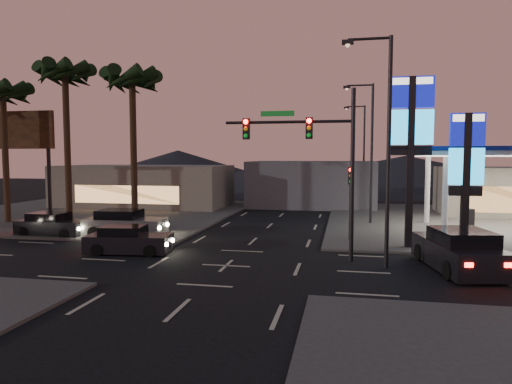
% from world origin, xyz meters
% --- Properties ---
extents(ground, '(140.00, 140.00, 0.00)m').
position_xyz_m(ground, '(0.00, 0.00, 0.00)').
color(ground, black).
rests_on(ground, ground).
extents(corner_lot_ne, '(24.00, 24.00, 0.12)m').
position_xyz_m(corner_lot_ne, '(16.00, 16.00, 0.06)').
color(corner_lot_ne, '#47443F').
rests_on(corner_lot_ne, ground).
extents(corner_lot_nw, '(24.00, 24.00, 0.12)m').
position_xyz_m(corner_lot_nw, '(-16.00, 16.00, 0.06)').
color(corner_lot_nw, '#47443F').
rests_on(corner_lot_nw, ground).
extents(convenience_store, '(10.00, 6.00, 4.00)m').
position_xyz_m(convenience_store, '(18.00, 21.00, 2.00)').
color(convenience_store, '#726B5B').
rests_on(convenience_store, ground).
extents(pylon_sign_tall, '(2.20, 0.35, 9.00)m').
position_xyz_m(pylon_sign_tall, '(8.50, 5.50, 6.39)').
color(pylon_sign_tall, black).
rests_on(pylon_sign_tall, ground).
extents(pylon_sign_short, '(1.60, 0.35, 7.00)m').
position_xyz_m(pylon_sign_short, '(11.00, 4.50, 4.66)').
color(pylon_sign_short, black).
rests_on(pylon_sign_short, ground).
extents(traffic_signal_mast, '(6.10, 0.39, 8.00)m').
position_xyz_m(traffic_signal_mast, '(3.76, 1.99, 5.23)').
color(traffic_signal_mast, black).
rests_on(traffic_signal_mast, ground).
extents(pedestal_signal, '(0.32, 0.39, 4.30)m').
position_xyz_m(pedestal_signal, '(5.50, 6.98, 2.92)').
color(pedestal_signal, black).
rests_on(pedestal_signal, ground).
extents(streetlight_near, '(2.14, 0.25, 10.00)m').
position_xyz_m(streetlight_near, '(6.79, 1.00, 5.72)').
color(streetlight_near, black).
rests_on(streetlight_near, ground).
extents(streetlight_mid, '(2.14, 0.25, 10.00)m').
position_xyz_m(streetlight_mid, '(6.79, 14.00, 5.72)').
color(streetlight_mid, black).
rests_on(streetlight_mid, ground).
extents(streetlight_far, '(2.14, 0.25, 10.00)m').
position_xyz_m(streetlight_far, '(6.79, 28.00, 5.72)').
color(streetlight_far, black).
rests_on(streetlight_far, ground).
extents(palm_a, '(4.41, 4.41, 10.86)m').
position_xyz_m(palm_a, '(-9.00, 9.50, 9.43)').
color(palm_a, black).
rests_on(palm_a, ground).
extents(palm_b, '(4.41, 4.41, 11.46)m').
position_xyz_m(palm_b, '(-14.00, 9.50, 9.97)').
color(palm_b, black).
rests_on(palm_b, ground).
extents(palm_c, '(4.41, 4.41, 10.26)m').
position_xyz_m(palm_c, '(-19.00, 9.50, 8.88)').
color(palm_c, black).
rests_on(palm_c, ground).
extents(billboard, '(6.00, 0.30, 8.50)m').
position_xyz_m(billboard, '(-20.50, 13.00, 6.33)').
color(billboard, black).
rests_on(billboard, ground).
extents(building_far_west, '(16.00, 8.00, 4.00)m').
position_xyz_m(building_far_west, '(-14.00, 22.00, 2.00)').
color(building_far_west, '#726B5B').
rests_on(building_far_west, ground).
extents(building_far_mid, '(12.00, 9.00, 4.40)m').
position_xyz_m(building_far_mid, '(2.00, 26.00, 2.20)').
color(building_far_mid, '#4C4C51').
rests_on(building_far_mid, ground).
extents(hill_left, '(40.00, 40.00, 6.00)m').
position_xyz_m(hill_left, '(-25.00, 60.00, 3.00)').
color(hill_left, black).
rests_on(hill_left, ground).
extents(hill_right, '(50.00, 50.00, 5.00)m').
position_xyz_m(hill_right, '(15.00, 60.00, 2.50)').
color(hill_right, black).
rests_on(hill_right, ground).
extents(hill_center, '(60.00, 60.00, 4.00)m').
position_xyz_m(hill_center, '(0.00, 60.00, 2.00)').
color(hill_center, black).
rests_on(hill_center, ground).
extents(car_lane_a_front, '(4.42, 2.22, 1.39)m').
position_xyz_m(car_lane_a_front, '(-5.56, 1.64, 0.65)').
color(car_lane_a_front, black).
rests_on(car_lane_a_front, ground).
extents(car_lane_b_front, '(5.11, 2.33, 1.64)m').
position_xyz_m(car_lane_b_front, '(-8.08, 6.11, 0.76)').
color(car_lane_b_front, slate).
rests_on(car_lane_b_front, ground).
extents(car_lane_b_mid, '(4.47, 1.98, 1.44)m').
position_xyz_m(car_lane_b_mid, '(-12.50, 5.43, 0.67)').
color(car_lane_b_mid, black).
rests_on(car_lane_b_mid, ground).
extents(suv_station, '(3.17, 5.69, 1.80)m').
position_xyz_m(suv_station, '(10.02, 1.15, 0.84)').
color(suv_station, black).
rests_on(suv_station, ground).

